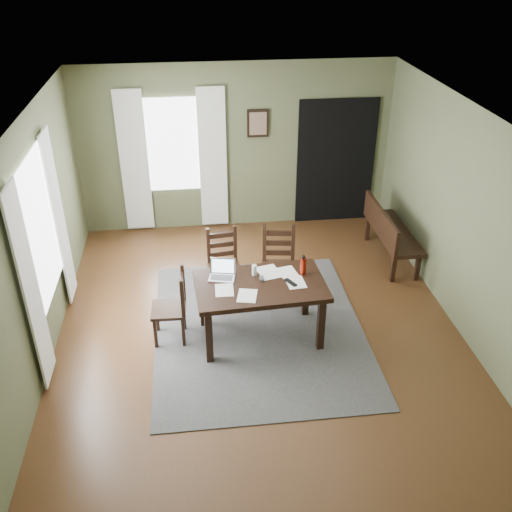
{
  "coord_description": "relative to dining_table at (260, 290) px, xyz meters",
  "views": [
    {
      "loc": [
        -0.73,
        -5.74,
        4.42
      ],
      "look_at": [
        0.0,
        0.3,
        0.9
      ],
      "focal_mm": 40.0,
      "sensor_mm": 36.0,
      "label": 1
    }
  ],
  "objects": [
    {
      "name": "dining_table",
      "position": [
        0.0,
        0.0,
        0.0
      ],
      "size": [
        1.58,
        1.01,
        0.77
      ],
      "rotation": [
        0.0,
        0.0,
        0.06
      ],
      "color": "black",
      "rests_on": "rug"
    },
    {
      "name": "paper_e",
      "position": [
        -0.18,
        -0.24,
        0.1
      ],
      "size": [
        0.27,
        0.32,
        0.0
      ],
      "primitive_type": "cube",
      "rotation": [
        0.0,
        0.0,
        -0.22
      ],
      "color": "white",
      "rests_on": "dining_table"
    },
    {
      "name": "window_back",
      "position": [
        -1.0,
        3.11,
        0.77
      ],
      "size": [
        1.0,
        0.01,
        1.5
      ],
      "color": "white",
      "rests_on": "ground"
    },
    {
      "name": "tv_remote",
      "position": [
        0.36,
        -0.03,
        0.1
      ],
      "size": [
        0.14,
        0.19,
        0.02
      ],
      "primitive_type": "cube",
      "rotation": [
        0.0,
        0.0,
        0.51
      ],
      "color": "black",
      "rests_on": "dining_table"
    },
    {
      "name": "paper_a",
      "position": [
        -0.43,
        -0.09,
        0.1
      ],
      "size": [
        0.22,
        0.28,
        0.0
      ],
      "primitive_type": "cube",
      "rotation": [
        0.0,
        0.0,
        -0.03
      ],
      "color": "white",
      "rests_on": "dining_table"
    },
    {
      "name": "chair_back_right",
      "position": [
        0.35,
        0.85,
        -0.18
      ],
      "size": [
        0.51,
        0.51,
        1.02
      ],
      "rotation": [
        0.0,
        0.0,
        -0.14
      ],
      "color": "black",
      "rests_on": "rug"
    },
    {
      "name": "bench",
      "position": [
        2.15,
        1.67,
        -0.18
      ],
      "size": [
        0.48,
        1.48,
        0.83
      ],
      "rotation": [
        0.0,
        0.0,
        1.57
      ],
      "color": "black",
      "rests_on": "ground"
    },
    {
      "name": "rug",
      "position": [
        0.0,
        0.14,
        -0.68
      ],
      "size": [
        2.6,
        3.2,
        0.01
      ],
      "color": "#3E3E3E",
      "rests_on": "ground"
    },
    {
      "name": "room_shell",
      "position": [
        0.0,
        0.14,
        1.12
      ],
      "size": [
        5.02,
        6.02,
        2.71
      ],
      "color": "#535A3A",
      "rests_on": "ground"
    },
    {
      "name": "curtain_left_near",
      "position": [
        -2.44,
        -0.48,
        0.52
      ],
      "size": [
        0.03,
        0.48,
        2.3
      ],
      "color": "silver",
      "rests_on": "ground"
    },
    {
      "name": "paper_d",
      "position": [
        0.36,
        0.21,
        0.1
      ],
      "size": [
        0.26,
        0.31,
        0.0
      ],
      "primitive_type": "cube",
      "rotation": [
        0.0,
        0.0,
        0.21
      ],
      "color": "white",
      "rests_on": "dining_table"
    },
    {
      "name": "paper_c",
      "position": [
        0.13,
        0.24,
        0.1
      ],
      "size": [
        0.32,
        0.38,
        0.0
      ],
      "primitive_type": "cube",
      "rotation": [
        0.0,
        0.0,
        0.23
      ],
      "color": "white",
      "rests_on": "dining_table"
    },
    {
      "name": "chair_back_left",
      "position": [
        -0.37,
        0.97,
        -0.2
      ],
      "size": [
        0.47,
        0.47,
        0.97
      ],
      "rotation": [
        0.0,
        0.0,
        0.11
      ],
      "color": "black",
      "rests_on": "rug"
    },
    {
      "name": "computer_mouse",
      "position": [
        0.03,
        0.08,
        0.11
      ],
      "size": [
        0.06,
        0.09,
        0.03
      ],
      "primitive_type": "cube",
      "rotation": [
        0.0,
        0.0,
        -0.03
      ],
      "color": "#3F3F42",
      "rests_on": "dining_table"
    },
    {
      "name": "laptop",
      "position": [
        -0.43,
        0.22,
        0.15
      ],
      "size": [
        0.35,
        0.3,
        0.21
      ],
      "rotation": [
        0.0,
        0.0,
        -0.2
      ],
      "color": "#B7B7BC",
      "rests_on": "dining_table"
    },
    {
      "name": "curtain_left_far",
      "position": [
        -2.44,
        1.16,
        0.52
      ],
      "size": [
        0.03,
        0.48,
        2.3
      ],
      "color": "silver",
      "rests_on": "ground"
    },
    {
      "name": "ground",
      "position": [
        0.0,
        0.14,
        -0.69
      ],
      "size": [
        5.0,
        6.0,
        0.01
      ],
      "color": "#492C16"
    },
    {
      "name": "framed_picture",
      "position": [
        0.35,
        3.11,
        1.07
      ],
      "size": [
        0.34,
        0.03,
        0.44
      ],
      "color": "black",
      "rests_on": "ground"
    },
    {
      "name": "curtain_back_right",
      "position": [
        -0.38,
        3.08,
        0.52
      ],
      "size": [
        0.44,
        0.03,
        2.3
      ],
      "color": "silver",
      "rests_on": "ground"
    },
    {
      "name": "curtain_back_left",
      "position": [
        -1.62,
        3.08,
        0.52
      ],
      "size": [
        0.44,
        0.03,
        2.3
      ],
      "color": "silver",
      "rests_on": "ground"
    },
    {
      "name": "drinking_glass",
      "position": [
        -0.05,
        0.2,
        0.16
      ],
      "size": [
        0.07,
        0.07,
        0.13
      ],
      "primitive_type": "cylinder",
      "rotation": [
        0.0,
        0.0,
        0.19
      ],
      "color": "silver",
      "rests_on": "dining_table"
    },
    {
      "name": "water_bottle",
      "position": [
        0.54,
        0.16,
        0.21
      ],
      "size": [
        0.08,
        0.08,
        0.25
      ],
      "rotation": [
        0.0,
        0.0,
        -0.11
      ],
      "color": "#9B1C0B",
      "rests_on": "dining_table"
    },
    {
      "name": "window_left",
      "position": [
        -2.47,
        0.34,
        0.77
      ],
      "size": [
        0.01,
        1.3,
        1.7
      ],
      "color": "white",
      "rests_on": "ground"
    },
    {
      "name": "chair_end",
      "position": [
        -1.05,
        0.09,
        -0.22
      ],
      "size": [
        0.43,
        0.42,
        0.94
      ],
      "rotation": [
        0.0,
        0.0,
        -1.6
      ],
      "color": "black",
      "rests_on": "rug"
    },
    {
      "name": "doorway_back",
      "position": [
        1.65,
        3.11,
        0.37
      ],
      "size": [
        1.3,
        0.03,
        2.1
      ],
      "color": "black",
      "rests_on": "ground"
    },
    {
      "name": "paper_b",
      "position": [
        0.42,
        -0.03,
        0.1
      ],
      "size": [
        0.23,
        0.29,
        0.0
      ],
      "primitive_type": "cube",
      "rotation": [
        0.0,
        0.0,
        0.08
      ],
      "color": "white",
      "rests_on": "dining_table"
    }
  ]
}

